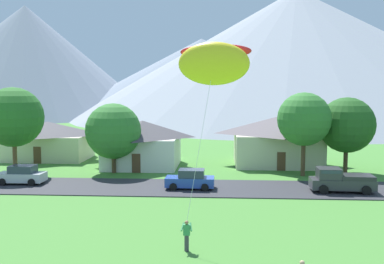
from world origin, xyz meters
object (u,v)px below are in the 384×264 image
at_px(house_leftmost, 277,140).
at_px(pickup_truck_charcoal_west_side, 340,180).
at_px(parked_car_silver_west_end, 22,175).
at_px(kite_flyer_with_kite, 214,64).
at_px(tree_center, 347,125).
at_px(tree_near_right, 304,119).
at_px(tree_left_of_center, 13,117).
at_px(parked_car_blue_mid_east, 190,180).
at_px(tree_near_left, 113,131).
at_px(house_right_center, 48,140).
at_px(house_left_center, 143,143).

relative_size(house_leftmost, pickup_truck_charcoal_west_side, 1.96).
relative_size(parked_car_silver_west_end, pickup_truck_charcoal_west_side, 0.80).
bearing_deg(parked_car_silver_west_end, kite_flyer_with_kite, -37.04).
height_order(house_leftmost, tree_center, tree_center).
distance_m(tree_near_right, kite_flyer_with_kite, 21.26).
xyz_separation_m(house_leftmost, tree_center, (6.47, -4.84, 2.13)).
bearing_deg(tree_left_of_center, house_leftmost, 16.05).
xyz_separation_m(parked_car_blue_mid_east, kite_flyer_with_kite, (2.13, -12.27, 9.20)).
height_order(tree_left_of_center, parked_car_blue_mid_east, tree_left_of_center).
bearing_deg(kite_flyer_with_kite, tree_near_left, 118.73).
relative_size(house_leftmost, tree_center, 1.31).
relative_size(tree_near_right, parked_car_blue_mid_east, 1.98).
distance_m(parked_car_silver_west_end, pickup_truck_charcoal_west_side, 28.22).
relative_size(tree_near_right, kite_flyer_with_kite, 0.74).
bearing_deg(tree_left_of_center, parked_car_blue_mid_east, -16.54).
height_order(house_right_center, tree_left_of_center, tree_left_of_center).
bearing_deg(parked_car_blue_mid_east, kite_flyer_with_kite, -80.16).
height_order(house_leftmost, house_left_center, house_leftmost).
height_order(tree_near_left, tree_center, tree_center).
height_order(house_leftmost, parked_car_blue_mid_east, house_leftmost).
bearing_deg(parked_car_silver_west_end, parked_car_blue_mid_east, -3.86).
relative_size(tree_near_left, pickup_truck_charcoal_west_side, 1.38).
bearing_deg(tree_center, tree_near_right, -158.68).
relative_size(house_right_center, pickup_truck_charcoal_west_side, 2.02).
bearing_deg(tree_left_of_center, kite_flyer_with_kite, -40.99).
height_order(pickup_truck_charcoal_west_side, kite_flyer_with_kite, kite_flyer_with_kite).
xyz_separation_m(house_right_center, tree_near_left, (10.32, -8.34, 1.93)).
distance_m(house_left_center, tree_near_left, 5.00).
xyz_separation_m(tree_left_of_center, pickup_truck_charcoal_west_side, (30.88, -5.80, -4.81)).
bearing_deg(tree_center, parked_car_blue_mid_east, -151.58).
xyz_separation_m(tree_near_left, tree_left_of_center, (-9.78, -1.60, 1.50)).
distance_m(tree_center, pickup_truck_charcoal_west_side, 10.10).
xyz_separation_m(tree_center, tree_near_right, (-4.71, -1.84, 0.70)).
height_order(tree_near_left, pickup_truck_charcoal_west_side, tree_near_left).
relative_size(tree_center, tree_near_right, 0.94).
distance_m(house_left_center, pickup_truck_charcoal_west_side, 22.10).
relative_size(tree_left_of_center, tree_center, 1.13).
height_order(house_leftmost, tree_near_right, tree_near_right).
relative_size(tree_left_of_center, kite_flyer_with_kite, 0.78).
bearing_deg(tree_center, tree_left_of_center, -174.88).
xyz_separation_m(house_leftmost, tree_near_right, (1.76, -6.68, 2.83)).
height_order(house_right_center, kite_flyer_with_kite, kite_flyer_with_kite).
relative_size(tree_left_of_center, parked_car_silver_west_end, 2.11).
distance_m(parked_car_silver_west_end, kite_flyer_with_kite, 23.94).
bearing_deg(parked_car_blue_mid_east, tree_near_right, 31.23).
xyz_separation_m(house_leftmost, parked_car_silver_west_end, (-24.64, -12.23, -2.01)).
xyz_separation_m(tree_center, kite_flyer_with_kite, (-13.47, -20.71, 5.07)).
distance_m(house_right_center, tree_near_left, 13.40).
xyz_separation_m(tree_near_left, parked_car_blue_mid_east, (8.44, -7.01, -3.50)).
height_order(house_left_center, tree_near_right, tree_near_right).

